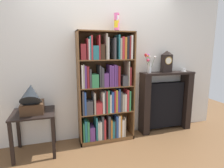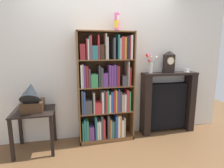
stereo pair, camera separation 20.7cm
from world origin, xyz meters
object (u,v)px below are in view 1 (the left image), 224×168
(gramophone, at_px, (32,99))
(flower_vase, at_px, (149,64))
(bookshelf, at_px, (106,92))
(fireplace_mantel, at_px, (165,102))
(teacup_with_saucer, at_px, (184,70))
(mantel_clock, at_px, (167,62))
(side_table_left, at_px, (34,121))
(cup_stack, at_px, (117,22))

(gramophone, relative_size, flower_vase, 1.48)
(bookshelf, bearing_deg, flower_vase, 3.03)
(fireplace_mantel, xyz_separation_m, teacup_with_saucer, (0.34, -0.02, 0.60))
(flower_vase, relative_size, teacup_with_saucer, 2.87)
(mantel_clock, bearing_deg, side_table_left, -176.43)
(cup_stack, xyz_separation_m, gramophone, (-1.32, -0.19, -1.11))
(bookshelf, relative_size, cup_stack, 6.43)
(cup_stack, height_order, side_table_left, cup_stack)
(side_table_left, distance_m, fireplace_mantel, 2.31)
(bookshelf, relative_size, flower_vase, 5.34)
(teacup_with_saucer, bearing_deg, bookshelf, -178.51)
(bookshelf, xyz_separation_m, teacup_with_saucer, (1.53, 0.04, 0.31))
(side_table_left, height_order, flower_vase, flower_vase)
(side_table_left, height_order, teacup_with_saucer, teacup_with_saucer)
(fireplace_mantel, height_order, flower_vase, flower_vase)
(flower_vase, bearing_deg, bookshelf, -176.97)
(fireplace_mantel, bearing_deg, side_table_left, -175.90)
(side_table_left, xyz_separation_m, mantel_clock, (2.28, 0.14, 0.82))
(fireplace_mantel, bearing_deg, mantel_clock, -143.61)
(cup_stack, height_order, teacup_with_saucer, cup_stack)
(bookshelf, distance_m, cup_stack, 1.14)
(side_table_left, relative_size, fireplace_mantel, 0.57)
(bookshelf, distance_m, teacup_with_saucer, 1.56)
(cup_stack, relative_size, side_table_left, 0.44)
(fireplace_mantel, distance_m, flower_vase, 0.83)
(mantel_clock, bearing_deg, fireplace_mantel, 36.39)
(side_table_left, height_order, fireplace_mantel, fireplace_mantel)
(side_table_left, bearing_deg, fireplace_mantel, 4.10)
(fireplace_mantel, distance_m, teacup_with_saucer, 0.69)
(cup_stack, bearing_deg, bookshelf, -170.63)
(bookshelf, relative_size, mantel_clock, 4.71)
(bookshelf, bearing_deg, side_table_left, -174.68)
(fireplace_mantel, relative_size, flower_vase, 3.30)
(bookshelf, relative_size, fireplace_mantel, 1.62)
(cup_stack, bearing_deg, gramophone, -171.94)
(side_table_left, xyz_separation_m, flower_vase, (1.92, 0.15, 0.78))
(fireplace_mantel, distance_m, mantel_clock, 0.77)
(gramophone, bearing_deg, mantel_clock, 4.81)
(bookshelf, bearing_deg, fireplace_mantel, 2.95)
(teacup_with_saucer, bearing_deg, fireplace_mantel, 176.46)
(cup_stack, height_order, fireplace_mantel, cup_stack)
(fireplace_mantel, height_order, teacup_with_saucer, teacup_with_saucer)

